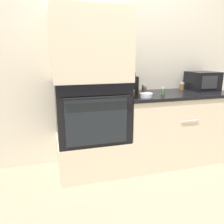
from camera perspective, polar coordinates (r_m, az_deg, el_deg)
The scene contains 13 objects.
ground_plane at distance 2.54m, azimuth 5.36°, elevation -16.70°, with size 12.00×12.00×0.00m, color gray.
wall_back at distance 2.77m, azimuth 1.16°, elevation 13.20°, with size 8.00×0.05×2.50m.
oven_cabinet_base at distance 2.60m, azimuth -5.17°, elevation -10.82°, with size 0.78×0.60×0.40m.
wall_oven at distance 2.42m, azimuth -5.43°, elevation 0.48°, with size 0.76×0.64×0.65m.
oven_cabinet_upper at distance 2.36m, azimuth -5.86°, elevation 16.76°, with size 0.78×0.60×0.71m.
counter_unit at distance 2.88m, azimuth 15.89°, elevation -3.69°, with size 1.36×0.63×0.88m.
microwave at distance 3.10m, azimuth 22.54°, elevation 7.52°, with size 0.36×0.33×0.23m.
knife_block at distance 2.66m, azimuth 5.43°, elevation 7.17°, with size 0.10×0.14×0.24m.
bowl at distance 2.39m, azimuth 8.84°, elevation 4.36°, with size 0.15×0.15×0.05m.
condiment_jar_near at distance 3.05m, azimuth 17.80°, elevation 6.48°, with size 0.06×0.06×0.09m.
condiment_jar_mid at distance 2.56m, azimuth 8.37°, elevation 5.77°, with size 0.06×0.06×0.11m.
condiment_jar_far at distance 2.43m, azimuth 5.43°, elevation 4.93°, with size 0.04×0.04×0.07m.
condiment_jar_back at distance 2.59m, azimuth 13.20°, elevation 5.37°, with size 0.04×0.04×0.09m.
Camera 1 is at (-0.81, -2.02, 1.31)m, focal length 35.00 mm.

